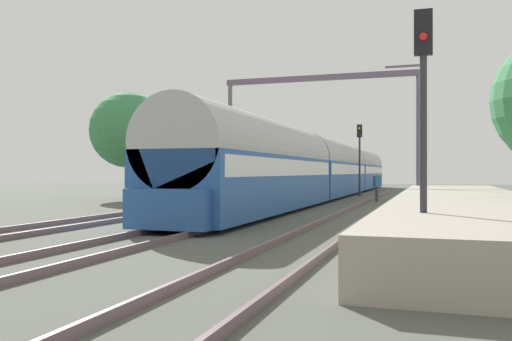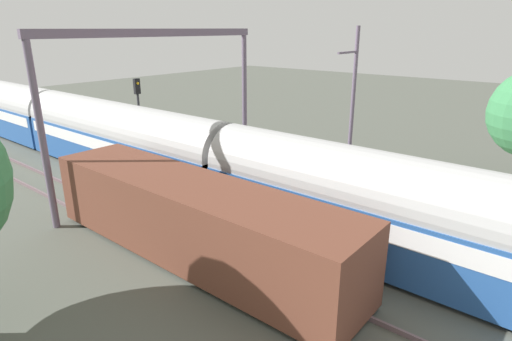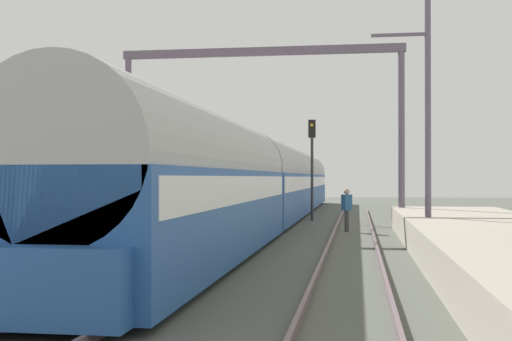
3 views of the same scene
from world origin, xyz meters
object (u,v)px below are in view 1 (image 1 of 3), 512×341
object	(u,v)px
passenger_train	(330,168)
catenary_gantry	(319,110)
freight_car	(224,176)
railway_signal_near	(423,99)
railway_signal_far	(360,150)
person_crossing	(377,184)

from	to	relation	value
passenger_train	catenary_gantry	distance (m)	5.35
freight_car	railway_signal_near	bearing A→B (deg)	-56.54
passenger_train	catenary_gantry	xyz separation A→B (m)	(0.00, -3.91, 3.65)
freight_car	railway_signal_near	xyz separation A→B (m)	(10.66, -16.13, 1.71)
railway_signal_near	railway_signal_far	size ratio (longest dim) A/B	0.98
passenger_train	railway_signal_far	distance (m)	2.49
passenger_train	railway_signal_far	size ratio (longest dim) A/B	9.69
railway_signal_near	catenary_gantry	distance (m)	23.49
passenger_train	freight_car	world-z (taller)	passenger_train
passenger_train	catenary_gantry	bearing A→B (deg)	-90.00
freight_car	person_crossing	xyz separation A→B (m)	(7.78, 4.44, -0.44)
railway_signal_far	catenary_gantry	world-z (taller)	catenary_gantry
person_crossing	passenger_train	bearing A→B (deg)	76.24
railway_signal_near	catenary_gantry	xyz separation A→B (m)	(-6.63, 22.40, 2.45)
passenger_train	catenary_gantry	size ratio (longest dim) A/B	3.95
railway_signal_near	railway_signal_far	world-z (taller)	railway_signal_far
person_crossing	catenary_gantry	xyz separation A→B (m)	(-3.75, 1.84, 4.60)
freight_car	person_crossing	world-z (taller)	freight_car
railway_signal_far	catenary_gantry	size ratio (longest dim) A/B	0.41
passenger_train	railway_signal_far	world-z (taller)	railway_signal_far
catenary_gantry	freight_car	bearing A→B (deg)	-122.67
passenger_train	person_crossing	distance (m)	6.93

